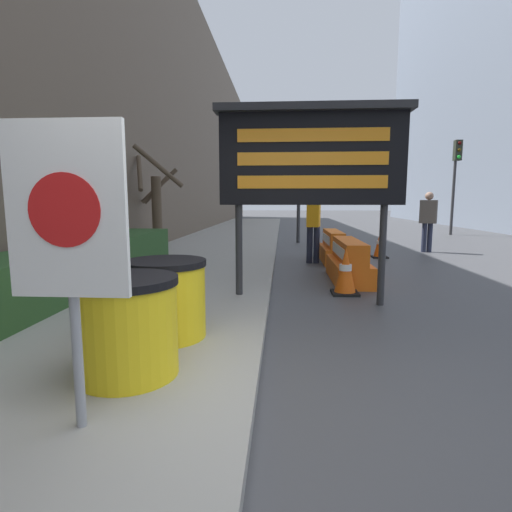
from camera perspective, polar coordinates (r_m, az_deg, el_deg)
The scene contains 17 objects.
ground_plane at distance 2.94m, azimuth -0.20°, elevation -21.94°, with size 120.00×120.00×0.00m, color #3F3F42.
sidewalk_left at distance 3.51m, azimuth -32.27°, elevation -16.94°, with size 3.58×56.00×0.12m.
building_left_facade at distance 13.45m, azimuth -14.64°, elevation 23.01°, with size 0.40×50.40×10.06m.
hedge_strip at distance 6.58m, azimuth -24.91°, elevation -1.56°, with size 0.90×7.13×0.69m.
bare_tree at distance 10.51m, azimuth -14.10°, elevation 7.33°, with size 1.34×1.41×2.67m.
barrel_drum_foreground at distance 3.26m, azimuth -17.97°, elevation -9.51°, with size 0.80×0.80×0.77m.
barrel_drum_middle at distance 4.05m, azimuth -12.72°, elevation -5.93°, with size 0.80×0.80×0.77m.
warning_sign at distance 2.46m, azimuth -25.31°, elevation 3.80°, with size 0.69×0.08×1.78m.
message_board at distance 5.66m, azimuth 7.94°, elevation 13.75°, with size 2.64×0.36×2.74m.
jersey_barrier_orange_far at distance 7.54m, azimuth 13.10°, elevation -0.97°, with size 0.63×1.82×0.75m.
jersey_barrier_orange_near at distance 9.80m, azimuth 10.95°, elevation 1.10°, with size 0.54×1.76×0.75m.
traffic_cone_near at distance 6.43m, azimuth 12.65°, elevation -2.15°, with size 0.42×0.42×0.75m.
traffic_cone_mid at distance 10.81m, azimuth 17.30°, elevation 1.56°, with size 0.39×0.39×0.70m.
traffic_light_near_curb at distance 14.11m, azimuth 6.21°, elevation 13.58°, with size 0.28×0.44×3.97m.
traffic_light_far_side at distance 19.26m, azimuth 26.67°, elevation 11.30°, with size 0.28×0.44×3.99m.
pedestrian_worker at distance 12.44m, azimuth 23.37°, elevation 5.16°, with size 0.52×0.44×1.72m.
pedestrian_passerby at distance 9.48m, azimuth 8.23°, elevation 5.33°, with size 0.36×0.51×1.79m.
Camera 1 is at (0.18, -2.55, 1.46)m, focal length 28.00 mm.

